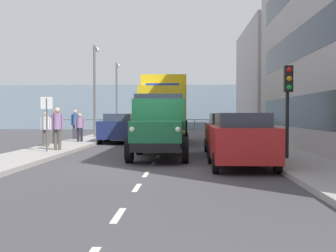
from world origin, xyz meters
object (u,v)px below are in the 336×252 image
Objects in this scene: pedestrian_in_dark_coat at (46,126)px; pedestrian_by_lamp at (80,125)px; pedestrian_with_bag at (57,125)px; street_sign at (47,114)px; truck_vintage_green at (159,128)px; lorry_cargo_yellow at (165,108)px; lamp_post_far at (117,90)px; car_red_kerbside_near at (241,140)px; car_navy_oppositeside_0 at (119,128)px; pedestrian_couple_b at (56,124)px; traffic_light_near at (288,91)px; car_black_oppositeside_1 at (133,125)px; car_maroon_kerbside_1 at (227,133)px; lamp_post_promenade at (95,82)px; pedestrian_strolling at (75,122)px.

pedestrian_in_dark_coat reaches higher than pedestrian_by_lamp.
pedestrian_with_bag is 0.81× the size of street_sign.
truck_vintage_green is 5.01m from street_sign.
lamp_post_far is at bearing -69.28° from lorry_cargo_yellow.
pedestrian_in_dark_coat reaches higher than car_red_kerbside_near.
pedestrian_couple_b is at bearing 49.38° from car_navy_oppositeside_0.
pedestrian_couple_b is at bearing -34.97° from traffic_light_near.
car_black_oppositeside_1 is at bearing -72.99° from car_red_kerbside_near.
pedestrian_with_bag is at bearing -2.12° from car_maroon_kerbside_1.
lamp_post_far is (4.92, -13.02, 1.73)m from lorry_cargo_yellow.
lamp_post_far is at bearing -91.70° from pedestrian_in_dark_coat.
pedestrian_in_dark_coat is 3.77m from pedestrian_by_lamp.
lorry_cargo_yellow is 6.50m from pedestrian_couple_b.
truck_vintage_green is 5.03m from pedestrian_with_bag.
car_navy_oppositeside_0 is at bearing -54.52° from traffic_light_near.
car_maroon_kerbside_1 is 2.50× the size of pedestrian_by_lamp.
car_maroon_kerbside_1 is at bearing 164.45° from pedestrian_in_dark_coat.
pedestrian_by_lamp is at bearing 92.80° from lamp_post_promenade.
lamp_post_promenade is at bearing -56.07° from traffic_light_near.
car_maroon_kerbside_1 is at bearing 111.03° from lamp_post_far.
street_sign is at bearing 108.68° from pedestrian_in_dark_coat.
lamp_post_far reaches higher than pedestrian_strolling.
pedestrian_strolling is (5.78, -10.12, 0.04)m from truck_vintage_green.
pedestrian_strolling is 0.29× the size of lamp_post_promenade.
car_maroon_kerbside_1 is 0.93× the size of car_navy_oppositeside_0.
lorry_cargo_yellow is at bearing -179.46° from car_navy_oppositeside_0.
car_red_kerbside_near is 2.14× the size of pedestrian_strolling.
lamp_post_far is (-0.54, -18.13, 2.69)m from pedestrian_in_dark_coat.
pedestrian_couple_b reaches higher than car_maroon_kerbside_1.
truck_vintage_green is 4.82m from traffic_light_near.
pedestrian_by_lamp reaches higher than car_red_kerbside_near.
lamp_post_far is (0.64, -20.20, 2.58)m from pedestrian_with_bag.
traffic_light_near is (-1.80, 3.04, 1.58)m from car_maroon_kerbside_1.
pedestrian_by_lamp is (0.45, -5.77, -0.16)m from pedestrian_with_bag.
car_red_kerbside_near is (-2.71, 2.75, -0.28)m from truck_vintage_green.
pedestrian_in_dark_coat is at bearing -36.88° from truck_vintage_green.
pedestrian_strolling is (0.02, -4.04, 0.02)m from pedestrian_couple_b.
truck_vintage_green is 3.09× the size of pedestrian_with_bag.
lorry_cargo_yellow is 2.07× the size of car_maroon_kerbside_1.
car_red_kerbside_near is 2.91m from traffic_light_near.
pedestrian_in_dark_coat is 11.62m from traffic_light_near.
truck_vintage_green reaches higher than street_sign.
truck_vintage_green is at bearing -45.51° from car_red_kerbside_near.
pedestrian_with_bag is at bearing -20.12° from traffic_light_near.
car_red_kerbside_near is at bearing 133.79° from pedestrian_couple_b.
lamp_post_far reaches higher than truck_vintage_green.
pedestrian_in_dark_coat is 1.04× the size of pedestrian_by_lamp.
pedestrian_in_dark_coat is 0.27× the size of lamp_post_promenade.
truck_vintage_green is 3.13× the size of pedestrian_strolling.
traffic_light_near reaches higher than pedestrian_in_dark_coat.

